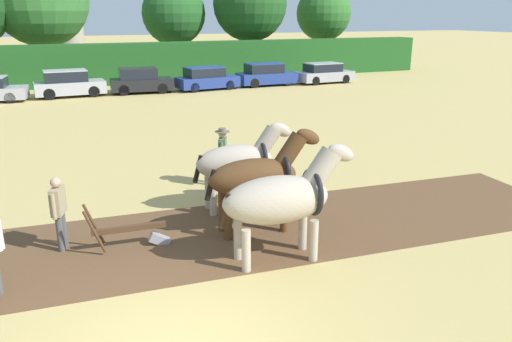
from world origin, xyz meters
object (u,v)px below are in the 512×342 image
(parked_car_right, at_px, (207,79))
(plow, at_px, (136,233))
(parked_car_center_right, at_px, (141,81))
(tree_center_right, at_px, (174,14))
(draft_horse_lead_right, at_px, (258,176))
(parked_car_center, at_px, (69,84))
(tree_far_right, at_px, (324,13))
(parked_car_end_right, at_px, (324,73))
(draft_horse_trail_left, at_px, (239,161))
(farmer_beside_team, at_px, (223,152))
(draft_horse_lead_left, at_px, (282,198))
(tree_right, at_px, (250,4))
(farmer_at_plow, at_px, (59,208))
(parked_car_far_right, at_px, (266,75))

(parked_car_right, bearing_deg, plow, -118.01)
(parked_car_center_right, bearing_deg, tree_center_right, 69.58)
(draft_horse_lead_right, bearing_deg, parked_car_center, 101.67)
(parked_car_center, relative_size, parked_car_right, 0.97)
(tree_far_right, relative_size, parked_car_center_right, 1.88)
(draft_horse_lead_right, bearing_deg, parked_car_center_right, 90.78)
(tree_center_right, xyz_separation_m, parked_car_end_right, (8.08, -11.22, -4.14))
(tree_center_right, height_order, draft_horse_lead_right, tree_center_right)
(parked_car_center, distance_m, parked_car_center_right, 4.28)
(draft_horse_trail_left, xyz_separation_m, parked_car_end_right, (14.54, 20.43, -0.55))
(farmer_beside_team, bearing_deg, parked_car_center_right, 111.52)
(farmer_beside_team, bearing_deg, tree_center_right, 103.29)
(plow, bearing_deg, parked_car_end_right, 55.93)
(parked_car_end_right, bearing_deg, draft_horse_lead_left, -124.65)
(parked_car_center_right, bearing_deg, parked_car_right, 0.96)
(tree_right, height_order, draft_horse_trail_left, tree_right)
(parked_car_right, height_order, parked_car_end_right, parked_car_right)
(tree_right, bearing_deg, parked_car_right, -127.09)
(draft_horse_trail_left, bearing_deg, tree_center_right, 83.14)
(draft_horse_lead_left, relative_size, parked_car_end_right, 0.70)
(draft_horse_trail_left, bearing_deg, draft_horse_lead_right, -89.57)
(tree_far_right, distance_m, draft_horse_lead_left, 39.61)
(farmer_at_plow, height_order, parked_car_center, same)
(tree_center_right, bearing_deg, parked_car_end_right, -54.25)
(draft_horse_lead_right, bearing_deg, parked_car_far_right, 70.11)
(draft_horse_trail_left, xyz_separation_m, farmer_at_plow, (-4.32, -0.73, -0.32))
(draft_horse_lead_right, height_order, parked_car_center, draft_horse_lead_right)
(draft_horse_lead_left, distance_m, parked_car_end_right, 27.66)
(parked_car_end_right, bearing_deg, plow, -131.11)
(draft_horse_lead_left, bearing_deg, plow, 151.75)
(parked_car_far_right, bearing_deg, farmer_beside_team, -117.59)
(parked_car_center, xyz_separation_m, parked_car_end_right, (17.41, -0.59, -0.07))
(draft_horse_lead_left, bearing_deg, draft_horse_lead_right, 89.81)
(draft_horse_lead_right, distance_m, parked_car_far_right, 24.55)
(draft_horse_trail_left, distance_m, parked_car_right, 21.36)
(draft_horse_lead_left, distance_m, farmer_beside_team, 4.82)
(plow, height_order, parked_car_center, parked_car_center)
(draft_horse_lead_right, distance_m, farmer_beside_team, 3.34)
(farmer_beside_team, distance_m, parked_car_right, 19.53)
(farmer_at_plow, xyz_separation_m, parked_car_center, (1.45, 21.74, -0.16))
(parked_car_far_right, bearing_deg, parked_car_right, -176.72)
(plow, bearing_deg, parked_car_center_right, 83.75)
(plow, xyz_separation_m, parked_car_center, (-0.01, 22.26, 0.44))
(farmer_at_plow, distance_m, parked_car_right, 23.54)
(farmer_at_plow, bearing_deg, parked_car_end_right, 68.23)
(parked_car_far_right, bearing_deg, plow, -120.49)
(parked_car_end_right, bearing_deg, parked_car_far_right, 172.29)
(tree_right, relative_size, plow, 4.92)
(tree_right, relative_size, parked_car_end_right, 2.09)
(tree_center_right, xyz_separation_m, farmer_at_plow, (-10.78, -32.38, -3.92))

